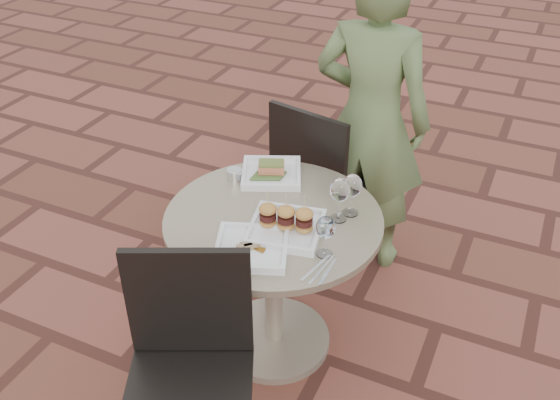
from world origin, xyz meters
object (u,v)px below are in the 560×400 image
at_px(chair_near, 189,354).
at_px(plate_sliders, 286,223).
at_px(cafe_table, 274,263).
at_px(plate_tuna, 251,247).
at_px(plate_salmon, 271,172).
at_px(chair_far, 318,173).
at_px(diner, 371,121).

height_order(chair_near, plate_sliders, chair_near).
bearing_deg(cafe_table, plate_tuna, -85.08).
height_order(chair_near, plate_salmon, chair_near).
height_order(chair_far, plate_sliders, chair_far).
relative_size(diner, plate_sliders, 4.94).
bearing_deg(plate_tuna, plate_sliders, 68.30).
height_order(cafe_table, diner, diner).
distance_m(cafe_table, diner, 0.90).
height_order(plate_salmon, plate_tuna, plate_salmon).
relative_size(plate_salmon, plate_tuna, 0.98).
bearing_deg(chair_far, chair_near, 103.65).
relative_size(chair_near, plate_tuna, 2.66).
height_order(diner, plate_tuna, diner).
bearing_deg(plate_salmon, chair_near, -82.63).
xyz_separation_m(chair_far, diner, (0.20, 0.16, 0.27)).
height_order(chair_far, plate_tuna, chair_far).
bearing_deg(cafe_table, plate_sliders, -38.41).
xyz_separation_m(diner, plate_sliders, (-0.05, -0.90, -0.05)).
bearing_deg(chair_far, cafe_table, 107.28).
xyz_separation_m(chair_near, plate_salmon, (-0.12, 0.92, 0.20)).
height_order(plate_salmon, plate_sliders, plate_sliders).
relative_size(cafe_table, diner, 0.55).
relative_size(diner, plate_tuna, 4.66).
bearing_deg(plate_salmon, plate_sliders, -56.56).
bearing_deg(cafe_table, diner, 80.29).
xyz_separation_m(cafe_table, plate_tuna, (0.02, -0.24, 0.26)).
distance_m(chair_near, plate_tuna, 0.45).
distance_m(cafe_table, plate_tuna, 0.35).
relative_size(chair_far, diner, 0.57).
xyz_separation_m(cafe_table, diner, (0.14, 0.83, 0.33)).
bearing_deg(plate_salmon, plate_tuna, -72.53).
bearing_deg(chair_far, diner, -129.48).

